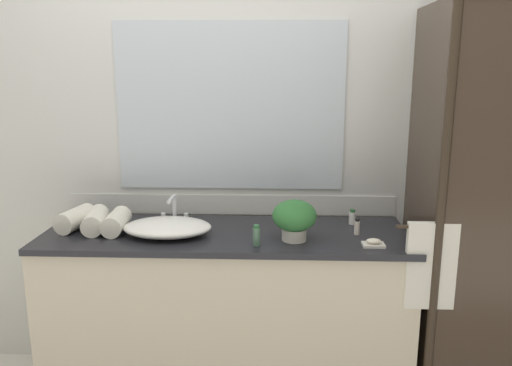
# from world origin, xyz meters

# --- Properties ---
(wall_back_with_mirror) EXTENTS (4.40, 0.06, 2.60)m
(wall_back_with_mirror) POSITION_xyz_m (0.00, 0.34, 1.30)
(wall_back_with_mirror) COLOR silver
(wall_back_with_mirror) RESTS_ON ground_plane
(vanity_cabinet) EXTENTS (1.80, 0.58, 0.90)m
(vanity_cabinet) POSITION_xyz_m (0.00, 0.01, 0.45)
(vanity_cabinet) COLOR beige
(vanity_cabinet) RESTS_ON ground_plane
(shower_enclosure) EXTENTS (1.20, 0.59, 2.00)m
(shower_enclosure) POSITION_xyz_m (1.27, -0.19, 1.02)
(shower_enclosure) COLOR #2D2319
(shower_enclosure) RESTS_ON ground_plane
(sink_basin) EXTENTS (0.43, 0.30, 0.08)m
(sink_basin) POSITION_xyz_m (-0.28, -0.06, 0.94)
(sink_basin) COLOR white
(sink_basin) RESTS_ON vanity_cabinet
(faucet) EXTENTS (0.17, 0.15, 0.16)m
(faucet) POSITION_xyz_m (-0.28, 0.11, 0.96)
(faucet) COLOR silver
(faucet) RESTS_ON vanity_cabinet
(potted_plant) EXTENTS (0.21, 0.21, 0.19)m
(potted_plant) POSITION_xyz_m (0.33, -0.11, 1.01)
(potted_plant) COLOR beige
(potted_plant) RESTS_ON vanity_cabinet
(soap_dish) EXTENTS (0.10, 0.07, 0.04)m
(soap_dish) POSITION_xyz_m (0.69, -0.18, 0.91)
(soap_dish) COLOR silver
(soap_dish) RESTS_ON vanity_cabinet
(amenity_bottle_shampoo) EXTENTS (0.03, 0.03, 0.08)m
(amenity_bottle_shampoo) POSITION_xyz_m (0.64, -0.01, 0.94)
(amenity_bottle_shampoo) COLOR silver
(amenity_bottle_shampoo) RESTS_ON vanity_cabinet
(amenity_bottle_lotion) EXTENTS (0.03, 0.03, 0.08)m
(amenity_bottle_lotion) POSITION_xyz_m (0.64, 0.16, 0.94)
(amenity_bottle_lotion) COLOR white
(amenity_bottle_lotion) RESTS_ON vanity_cabinet
(amenity_bottle_body_wash) EXTENTS (0.03, 0.03, 0.10)m
(amenity_bottle_body_wash) POSITION_xyz_m (0.16, -0.19, 0.95)
(amenity_bottle_body_wash) COLOR #4C7056
(amenity_bottle_body_wash) RESTS_ON vanity_cabinet
(rolled_towel_near_edge) EXTENTS (0.15, 0.24, 0.11)m
(rolled_towel_near_edge) POSITION_xyz_m (-0.76, 0.02, 0.95)
(rolled_towel_near_edge) COLOR silver
(rolled_towel_near_edge) RESTS_ON vanity_cabinet
(rolled_towel_middle) EXTENTS (0.15, 0.26, 0.10)m
(rolled_towel_middle) POSITION_xyz_m (-0.65, -0.00, 0.95)
(rolled_towel_middle) COLOR silver
(rolled_towel_middle) RESTS_ON vanity_cabinet
(rolled_towel_far_edge) EXTENTS (0.11, 0.23, 0.10)m
(rolled_towel_far_edge) POSITION_xyz_m (-0.54, -0.02, 0.95)
(rolled_towel_far_edge) COLOR silver
(rolled_towel_far_edge) RESTS_ON vanity_cabinet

